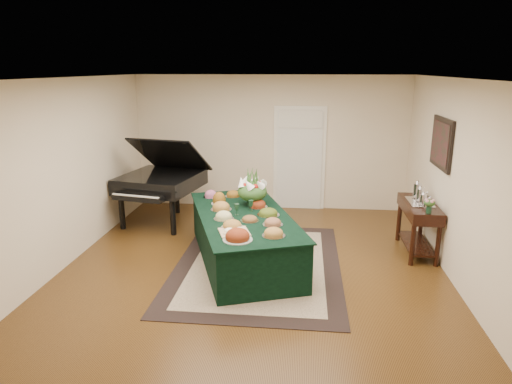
# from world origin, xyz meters

# --- Properties ---
(ground) EXTENTS (6.00, 6.00, 0.00)m
(ground) POSITION_xyz_m (0.00, 0.00, 0.00)
(ground) COLOR black
(ground) RESTS_ON ground
(area_rug) EXTENTS (2.41, 3.37, 0.01)m
(area_rug) POSITION_xyz_m (0.06, 0.03, 0.01)
(area_rug) COLOR black
(area_rug) RESTS_ON ground
(kitchen_doorway) EXTENTS (1.05, 0.07, 2.10)m
(kitchen_doorway) POSITION_xyz_m (0.60, 2.97, 1.02)
(kitchen_doorway) COLOR white
(kitchen_doorway) RESTS_ON ground
(buffet_table) EXTENTS (2.12, 3.01, 0.73)m
(buffet_table) POSITION_xyz_m (-0.18, 0.20, 0.37)
(buffet_table) COLOR black
(buffet_table) RESTS_ON ground
(food_platters) EXTENTS (1.45, 2.43, 0.15)m
(food_platters) POSITION_xyz_m (-0.20, 0.12, 0.78)
(food_platters) COLOR silver
(food_platters) RESTS_ON buffet_table
(cutting_board) EXTENTS (0.48, 0.48, 0.10)m
(cutting_board) POSITION_xyz_m (-0.20, -0.58, 0.76)
(cutting_board) COLOR tan
(cutting_board) RESTS_ON buffet_table
(green_goblets) EXTENTS (0.26, 0.28, 0.18)m
(green_goblets) POSITION_xyz_m (-0.17, 0.24, 0.82)
(green_goblets) COLOR #13301E
(green_goblets) RESTS_ON buffet_table
(floral_centerpiece) EXTENTS (0.48, 0.48, 0.48)m
(floral_centerpiece) POSITION_xyz_m (-0.10, 0.66, 1.01)
(floral_centerpiece) COLOR #13301E
(floral_centerpiece) RESTS_ON buffet_table
(grand_piano) EXTENTS (1.65, 1.78, 1.63)m
(grand_piano) POSITION_xyz_m (-1.93, 1.76, 0.81)
(grand_piano) COLOR black
(grand_piano) RESTS_ON ground
(wicker_basket) EXTENTS (0.40, 0.40, 0.25)m
(wicker_basket) POSITION_xyz_m (-0.78, 1.38, 0.13)
(wicker_basket) COLOR #A97144
(wicker_basket) RESTS_ON ground
(mahogany_sideboard) EXTENTS (0.45, 1.21, 0.82)m
(mahogany_sideboard) POSITION_xyz_m (2.50, 0.78, 0.63)
(mahogany_sideboard) COLOR black
(mahogany_sideboard) RESTS_ON ground
(tea_service) EXTENTS (0.34, 0.74, 0.30)m
(tea_service) POSITION_xyz_m (2.50, 0.78, 0.93)
(tea_service) COLOR silver
(tea_service) RESTS_ON mahogany_sideboard
(pink_bouquet) EXTENTS (0.17, 0.17, 0.22)m
(pink_bouquet) POSITION_xyz_m (2.49, 0.28, 0.96)
(pink_bouquet) COLOR #13301E
(pink_bouquet) RESTS_ON mahogany_sideboard
(wall_painting) EXTENTS (0.05, 0.95, 0.75)m
(wall_painting) POSITION_xyz_m (2.72, 0.78, 1.75)
(wall_painting) COLOR black
(wall_painting) RESTS_ON ground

